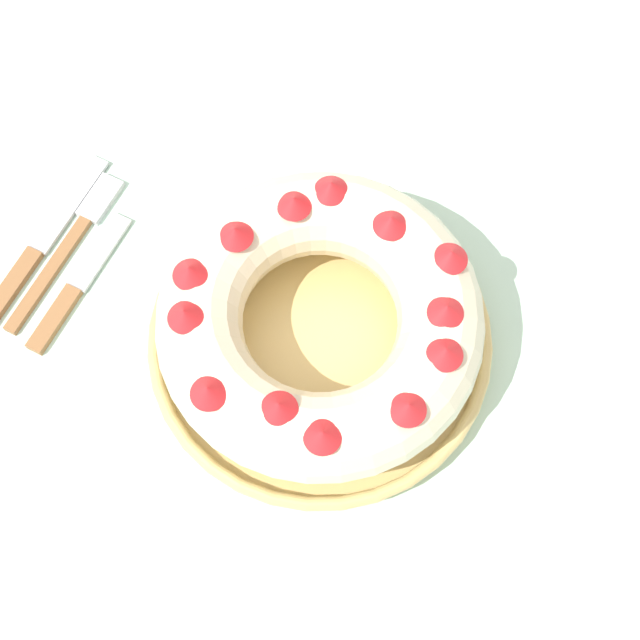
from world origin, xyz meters
TOP-DOWN VIEW (x-y plane):
  - ground_plane at (0.00, 0.00)m, footprint 8.00×8.00m
  - dining_table at (0.00, 0.00)m, footprint 1.55×1.17m
  - serving_dish at (-0.01, -0.01)m, footprint 0.31×0.31m
  - bundt_cake at (-0.01, -0.01)m, footprint 0.28×0.28m
  - fork at (-0.27, -0.02)m, footprint 0.02×0.18m
  - serving_knife at (-0.29, -0.05)m, footprint 0.02×0.21m
  - cake_knife at (-0.24, -0.06)m, footprint 0.02×0.15m

SIDE VIEW (x-z plane):
  - ground_plane at x=0.00m, z-range 0.00..0.00m
  - dining_table at x=0.00m, z-range 0.31..1.08m
  - fork at x=-0.27m, z-range 0.78..0.78m
  - serving_knife at x=-0.29m, z-range 0.77..0.78m
  - cake_knife at x=-0.24m, z-range 0.77..0.78m
  - serving_dish at x=-0.01m, z-range 0.78..0.80m
  - bundt_cake at x=-0.01m, z-range 0.80..0.88m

